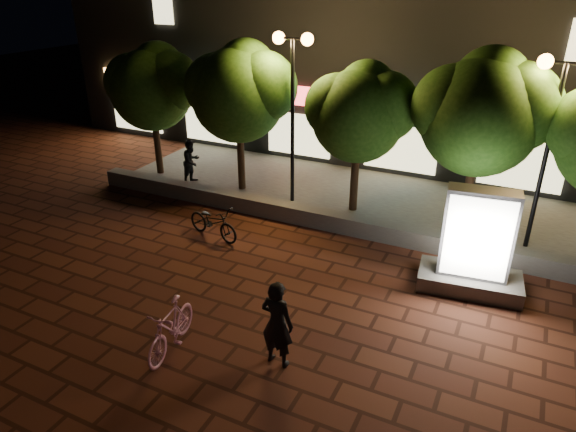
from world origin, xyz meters
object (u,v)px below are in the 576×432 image
Objects in this scene: tree_mid at (361,109)px; tree_right at (484,109)px; rider at (277,324)px; tree_left at (241,89)px; street_lamp_right at (557,105)px; scooter_pink at (171,327)px; tree_far_left at (153,84)px; pedestrian at (192,161)px; street_lamp_left at (293,76)px; ad_kiosk at (475,251)px; scooter_parked at (213,222)px.

tree_mid is 0.89× the size of tree_right.
tree_right is at bearing -104.54° from rider.
tree_left is 2.71× the size of rider.
street_lamp_right is 2.86× the size of scooter_pink.
tree_far_left reaches higher than pedestrian.
street_lamp_left reaches higher than ad_kiosk.
scooter_pink is (-6.04, -7.50, -3.37)m from street_lamp_right.
tree_left is at bearing 0.00° from tree_far_left.
rider is at bearing -40.46° from tree_far_left.
scooter_pink is (6.40, -7.76, -2.77)m from tree_far_left.
tree_far_left reaches higher than scooter_parked.
tree_far_left is 1.84× the size of ad_kiosk.
rider is (-4.01, -6.94, -2.99)m from street_lamp_right.
pedestrian is (-9.20, -0.33, -2.72)m from tree_right.
street_lamp_left is at bearing 155.45° from ad_kiosk.
tree_far_left is at bearing 165.39° from ad_kiosk.
rider is (-2.36, -7.20, -2.66)m from tree_right.
street_lamp_right is at bearing -85.17° from pedestrian.
tree_left reaches higher than scooter_parked.
tree_right reaches higher than pedestrian.
scooter_parked is at bearing -37.12° from tree_far_left.
scooter_pink is (2.90, -7.76, -2.92)m from tree_left.
tree_left is 2.05m from street_lamp_left.
tree_far_left is 1.03× the size of tree_mid.
tree_right is at bearing 0.00° from tree_mid.
tree_mid reaches higher than scooter_pink.
street_lamp_right is at bearing 42.46° from scooter_pink.
scooter_parked is (-3.95, 3.80, -0.43)m from rider.
tree_left is at bearing 159.34° from ad_kiosk.
tree_left is 2.71× the size of scooter_parked.
scooter_pink is 2.15m from rider.
tree_mid is 0.90× the size of street_lamp_right.
tree_far_left is 2.57× the size of rider.
rider is 9.69m from pedestrian.
rider is 5.50m from scooter_parked.
rider is (2.04, 0.57, 0.38)m from scooter_pink.
tree_left is at bearing -75.65° from pedestrian.
street_lamp_right is (12.45, -0.26, 0.60)m from tree_far_left.
tree_mid is 2.95× the size of pedestrian.
rider is 1.18× the size of pedestrian.
tree_mid is 0.87× the size of street_lamp_left.
pedestrian is (-4.80, 7.43, 0.32)m from scooter_pink.
tree_mid is 2.58× the size of scooter_pink.
tree_far_left is at bearing -180.00° from tree_left.
tree_right is 2.91× the size of scooter_pink.
scooter_pink is at bearing -98.02° from tree_mid.
street_lamp_right reaches higher than scooter_parked.
ad_kiosk is at bearing 35.50° from scooter_pink.
scooter_parked is (-6.31, -3.40, -3.09)m from tree_right.
tree_left is 8.96m from street_lamp_right.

